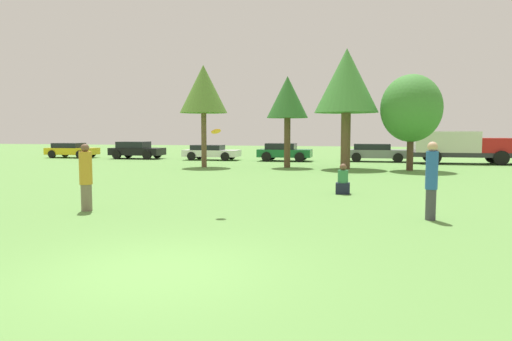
{
  "coord_description": "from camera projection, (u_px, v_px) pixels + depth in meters",
  "views": [
    {
      "loc": [
        3.13,
        -6.67,
        2.2
      ],
      "look_at": [
        0.31,
        5.85,
        1.1
      ],
      "focal_mm": 32.73,
      "sensor_mm": 36.0,
      "label": 1
    }
  ],
  "objects": [
    {
      "name": "tree_0",
      "position": [
        203.0,
        90.0,
        27.83
      ],
      "size": [
        2.84,
        2.84,
        6.11
      ],
      "color": "brown",
      "rests_on": "ground"
    },
    {
      "name": "parked_car_yellow",
      "position": [
        71.0,
        150.0,
        38.01
      ],
      "size": [
        4.06,
        1.89,
        1.2
      ],
      "rotation": [
        0.0,
        0.0,
        -0.0
      ],
      "color": "gold",
      "rests_on": "ground"
    },
    {
      "name": "bystander_sitting",
      "position": [
        343.0,
        182.0,
        16.26
      ],
      "size": [
        0.48,
        0.4,
        1.06
      ],
      "color": "#191E33",
      "rests_on": "ground"
    },
    {
      "name": "ground_plane",
      "position": [
        155.0,
        271.0,
        7.36
      ],
      "size": [
        120.0,
        120.0,
        0.0
      ],
      "primitive_type": "plane",
      "color": "#5B8E42"
    },
    {
      "name": "person_catcher",
      "position": [
        431.0,
        179.0,
        11.45
      ],
      "size": [
        0.29,
        0.29,
        1.94
      ],
      "rotation": [
        0.0,
        0.0,
        -3.07
      ],
      "color": "#3F3F47",
      "rests_on": "ground"
    },
    {
      "name": "parked_car_black",
      "position": [
        136.0,
        150.0,
        36.66
      ],
      "size": [
        4.1,
        2.06,
        1.35
      ],
      "rotation": [
        0.0,
        0.0,
        -0.0
      ],
      "color": "black",
      "rests_on": "ground"
    },
    {
      "name": "parked_car_white",
      "position": [
        211.0,
        152.0,
        35.03
      ],
      "size": [
        4.18,
        1.89,
        1.13
      ],
      "rotation": [
        0.0,
        0.0,
        -0.0
      ],
      "color": "silver",
      "rests_on": "ground"
    },
    {
      "name": "person_thrower",
      "position": [
        86.0,
        177.0,
        12.78
      ],
      "size": [
        0.34,
        0.34,
        1.85
      ],
      "rotation": [
        0.0,
        0.0,
        0.07
      ],
      "color": "#726651",
      "rests_on": "ground"
    },
    {
      "name": "parked_car_grey",
      "position": [
        376.0,
        152.0,
        33.19
      ],
      "size": [
        4.53,
        1.87,
        1.27
      ],
      "rotation": [
        0.0,
        0.0,
        -0.0
      ],
      "color": "slate",
      "rests_on": "ground"
    },
    {
      "name": "tree_3",
      "position": [
        411.0,
        109.0,
        25.54
      ],
      "size": [
        3.31,
        3.31,
        5.27
      ],
      "color": "#473323",
      "rests_on": "ground"
    },
    {
      "name": "parked_car_green",
      "position": [
        284.0,
        152.0,
        33.89
      ],
      "size": [
        3.84,
        2.09,
        1.29
      ],
      "rotation": [
        0.0,
        0.0,
        -0.0
      ],
      "color": "#196633",
      "rests_on": "ground"
    },
    {
      "name": "tree_2",
      "position": [
        347.0,
        82.0,
        26.54
      ],
      "size": [
        3.64,
        3.64,
        6.87
      ],
      "color": "brown",
      "rests_on": "ground"
    },
    {
      "name": "frisbee",
      "position": [
        216.0,
        131.0,
        12.22
      ],
      "size": [
        0.28,
        0.25,
        0.17
      ],
      "color": "orange"
    },
    {
      "name": "tree_1",
      "position": [
        287.0,
        98.0,
        27.62
      ],
      "size": [
        2.46,
        2.46,
        5.42
      ],
      "color": "brown",
      "rests_on": "ground"
    },
    {
      "name": "delivery_truck_red",
      "position": [
        458.0,
        146.0,
        31.11
      ],
      "size": [
        6.5,
        2.32,
        2.16
      ],
      "rotation": [
        0.0,
        0.0,
        -0.0
      ],
      "color": "#2D2D33",
      "rests_on": "ground"
    }
  ]
}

